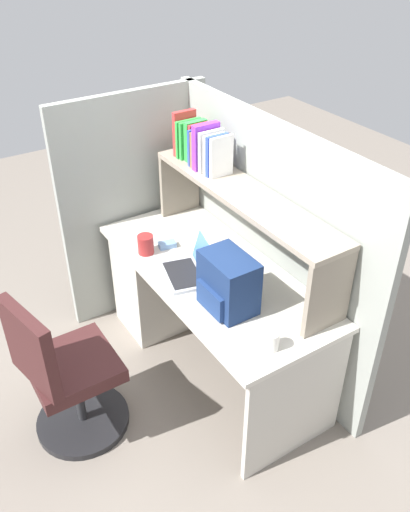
% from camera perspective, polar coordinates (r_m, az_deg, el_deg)
% --- Properties ---
extents(ground_plane, '(8.00, 8.00, 0.00)m').
position_cam_1_polar(ground_plane, '(3.54, 0.69, -11.22)').
color(ground_plane, slate).
extents(desk, '(1.60, 0.70, 0.73)m').
position_cam_1_polar(desk, '(3.53, -2.73, -2.78)').
color(desk, beige).
rests_on(desk, ground_plane).
extents(cubicle_partition_rear, '(1.84, 0.05, 1.55)m').
position_cam_1_polar(cubicle_partition_rear, '(3.23, 6.44, 1.20)').
color(cubicle_partition_rear, '#939991').
rests_on(cubicle_partition_rear, ground_plane).
extents(cubicle_partition_left, '(0.05, 1.06, 1.55)m').
position_cam_1_polar(cubicle_partition_left, '(3.66, -7.23, 5.31)').
color(cubicle_partition_left, '#939991').
rests_on(cubicle_partition_left, ground_plane).
extents(overhead_hutch, '(1.44, 0.28, 0.45)m').
position_cam_1_polar(overhead_hutch, '(2.98, 4.07, 5.16)').
color(overhead_hutch, gray).
rests_on(overhead_hutch, desk).
extents(reference_books_on_shelf, '(0.40, 0.18, 0.27)m').
position_cam_1_polar(reference_books_on_shelf, '(3.19, -0.33, 11.68)').
color(reference_books_on_shelf, red).
rests_on(reference_books_on_shelf, overhead_hutch).
extents(laptop, '(0.37, 0.33, 0.22)m').
position_cam_1_polar(laptop, '(3.01, -1.40, -1.22)').
color(laptop, '#B7BABF').
rests_on(laptop, desk).
extents(backpack, '(0.30, 0.22, 0.30)m').
position_cam_1_polar(backpack, '(2.73, 2.39, -2.92)').
color(backpack, navy).
rests_on(backpack, desk).
extents(computer_mouse, '(0.08, 0.11, 0.03)m').
position_cam_1_polar(computer_mouse, '(3.27, -4.03, 1.21)').
color(computer_mouse, '#7299C6').
rests_on(computer_mouse, desk).
extents(paper_cup, '(0.08, 0.08, 0.10)m').
position_cam_1_polar(paper_cup, '(2.57, 7.02, -8.90)').
color(paper_cup, white).
rests_on(paper_cup, desk).
extents(snack_canister, '(0.10, 0.10, 0.12)m').
position_cam_1_polar(snack_canister, '(3.21, -6.31, 1.23)').
color(snack_canister, maroon).
rests_on(snack_canister, desk).
extents(office_chair, '(0.52, 0.53, 0.93)m').
position_cam_1_polar(office_chair, '(3.00, -14.58, -12.49)').
color(office_chair, black).
rests_on(office_chair, ground_plane).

